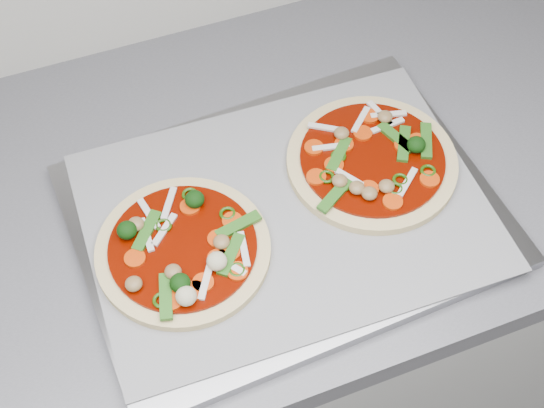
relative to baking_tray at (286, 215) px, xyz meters
name	(u,v)px	position (x,y,z in m)	size (l,w,h in m)	color
baking_tray	(286,215)	(0.00, 0.00, 0.00)	(0.51, 0.37, 0.02)	gray
parchment	(286,211)	(0.00, 0.00, 0.01)	(0.49, 0.35, 0.00)	gray
pizza_left	(184,250)	(-0.14, -0.02, 0.02)	(0.22, 0.22, 0.04)	#DDC988
pizza_right	(372,161)	(0.13, 0.03, 0.02)	(0.28, 0.28, 0.04)	#DDC988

